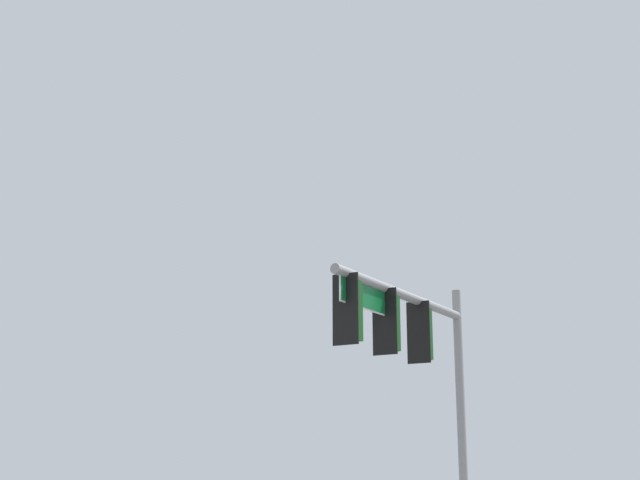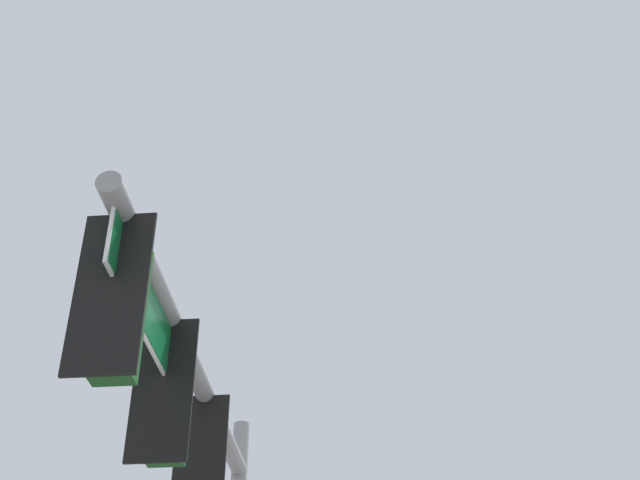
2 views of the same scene
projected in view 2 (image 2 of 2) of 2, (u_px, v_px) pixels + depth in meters
signal_pole_near at (189, 466)px, 8.26m from camera, size 5.80×0.66×5.96m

